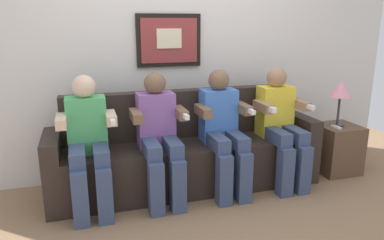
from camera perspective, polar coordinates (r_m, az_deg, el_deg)
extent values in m
plane|color=#8C6B4C|center=(3.29, 0.78, -12.51)|extent=(6.35, 6.35, 0.00)
cube|color=silver|center=(3.66, -2.86, 11.53)|extent=(4.89, 0.05, 2.60)
cube|color=black|center=(3.61, -3.62, 12.26)|extent=(0.63, 0.03, 0.50)
cube|color=maroon|center=(3.59, -3.57, 12.25)|extent=(0.55, 0.02, 0.42)
cube|color=beige|center=(3.58, -3.59, 12.56)|extent=(0.24, 0.02, 0.18)
cube|color=#2D231E|center=(3.45, -0.68, -7.06)|extent=(2.21, 0.58, 0.45)
cube|color=#2D231E|center=(3.51, -1.71, 1.06)|extent=(2.21, 0.14, 0.45)
cube|color=#2D231E|center=(3.31, -20.75, -7.47)|extent=(0.14, 0.58, 0.62)
cube|color=#2D231E|center=(3.89, 16.17, -3.74)|extent=(0.14, 0.58, 0.62)
cube|color=#4CB266|center=(3.17, -16.07, -0.79)|extent=(0.32, 0.20, 0.48)
sphere|color=beige|center=(3.10, -16.50, 5.01)|extent=(0.19, 0.19, 0.19)
cube|color=#38476B|center=(3.03, -17.43, -5.18)|extent=(0.12, 0.40, 0.12)
cube|color=#38476B|center=(3.04, -14.03, -4.92)|extent=(0.12, 0.40, 0.12)
cube|color=#38476B|center=(2.96, -16.99, -11.67)|extent=(0.12, 0.12, 0.45)
cube|color=#38476B|center=(2.96, -13.45, -11.40)|extent=(0.12, 0.12, 0.45)
cube|color=beige|center=(3.04, -19.69, -0.19)|extent=(0.08, 0.28, 0.08)
cube|color=beige|center=(3.04, -12.55, 0.34)|extent=(0.08, 0.28, 0.08)
cube|color=white|center=(2.88, -12.29, -0.23)|extent=(0.04, 0.13, 0.04)
cube|color=#8C59A5|center=(3.23, -5.65, 0.01)|extent=(0.32, 0.20, 0.48)
sphere|color=brown|center=(3.16, -5.80, 5.72)|extent=(0.19, 0.19, 0.19)
cube|color=#38476B|center=(3.08, -6.47, -4.28)|extent=(0.12, 0.40, 0.12)
cube|color=#38476B|center=(3.11, -3.20, -3.98)|extent=(0.12, 0.40, 0.12)
cube|color=#38476B|center=(3.00, -5.59, -10.64)|extent=(0.12, 0.12, 0.45)
cube|color=#38476B|center=(3.04, -2.21, -10.26)|extent=(0.12, 0.12, 0.45)
cube|color=brown|center=(3.06, -8.73, 0.63)|extent=(0.08, 0.28, 0.08)
cube|color=brown|center=(3.14, -1.85, 1.14)|extent=(0.08, 0.28, 0.08)
cube|color=white|center=(2.98, -1.05, 0.62)|extent=(0.04, 0.13, 0.04)
cube|color=#3F72CC|center=(3.38, 4.10, 0.75)|extent=(0.32, 0.20, 0.48)
sphere|color=brown|center=(3.32, 4.21, 6.21)|extent=(0.19, 0.19, 0.19)
cube|color=#38476B|center=(3.22, 3.81, -3.30)|extent=(0.12, 0.40, 0.12)
cube|color=#38476B|center=(3.29, 6.75, -3.00)|extent=(0.12, 0.40, 0.12)
cube|color=#38476B|center=(3.15, 5.02, -9.31)|extent=(0.12, 0.12, 0.45)
cube|color=#38476B|center=(3.22, 8.03, -8.87)|extent=(0.12, 0.12, 0.45)
cube|color=brown|center=(3.19, 1.71, 1.40)|extent=(0.08, 0.28, 0.08)
cube|color=brown|center=(3.33, 7.92, 1.83)|extent=(0.08, 0.28, 0.08)
cube|color=white|center=(3.19, 9.12, 1.37)|extent=(0.04, 0.13, 0.04)
cube|color=yellow|center=(3.63, 12.76, 1.40)|extent=(0.32, 0.20, 0.48)
sphere|color=#9E7556|center=(3.57, 13.06, 6.48)|extent=(0.19, 0.19, 0.19)
cube|color=#38476B|center=(3.47, 12.91, -2.34)|extent=(0.12, 0.40, 0.12)
cube|color=#38476B|center=(3.56, 15.43, -2.06)|extent=(0.12, 0.40, 0.12)
cube|color=#38476B|center=(3.40, 14.29, -7.88)|extent=(0.12, 0.12, 0.45)
cube|color=#38476B|center=(3.49, 16.85, -7.45)|extent=(0.12, 0.12, 0.45)
cube|color=#9E7556|center=(3.42, 11.05, 2.04)|extent=(0.08, 0.28, 0.08)
cube|color=#9E7556|center=(3.61, 16.39, 2.39)|extent=(0.08, 0.28, 0.08)
cube|color=white|center=(3.48, 17.83, 1.98)|extent=(0.04, 0.13, 0.04)
cube|color=white|center=(3.28, 12.35, 1.60)|extent=(0.04, 0.10, 0.04)
cube|color=brown|center=(4.10, 21.60, -4.16)|extent=(0.40, 0.40, 0.50)
cylinder|color=#333338|center=(4.01, 21.66, -0.67)|extent=(0.14, 0.14, 0.02)
cylinder|color=#333338|center=(3.98, 21.86, 1.41)|extent=(0.02, 0.02, 0.28)
cone|color=pink|center=(3.93, 22.17, 4.52)|extent=(0.22, 0.22, 0.16)
cube|color=white|center=(3.92, 21.52, -1.00)|extent=(0.04, 0.13, 0.02)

